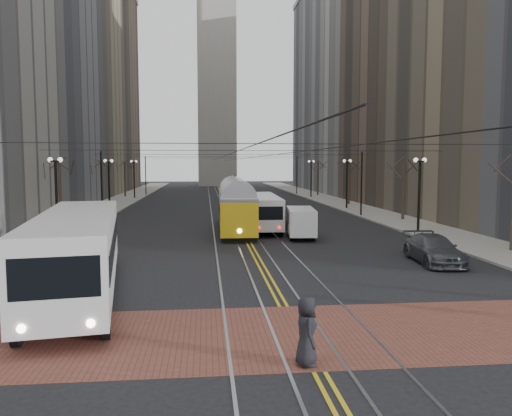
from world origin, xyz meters
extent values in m
plane|color=black|center=(0.00, 0.00, 0.00)|extent=(260.00, 260.00, 0.00)
cube|color=gray|center=(-15.00, 45.00, 0.07)|extent=(5.00, 140.00, 0.15)
cube|color=gray|center=(15.00, 45.00, 0.07)|extent=(5.00, 140.00, 0.15)
cube|color=brown|center=(0.00, -4.00, 0.01)|extent=(25.00, 6.00, 0.01)
cube|color=gray|center=(0.00, 45.00, 0.00)|extent=(4.80, 130.00, 0.02)
cube|color=gold|center=(0.00, 45.00, 0.01)|extent=(0.42, 130.00, 0.01)
cube|color=slate|center=(-25.50, 46.00, 17.00)|extent=(16.00, 20.00, 34.00)
cube|color=#84765B|center=(-27.50, 66.00, 26.00)|extent=(20.00, 20.00, 52.00)
cube|color=brown|center=(-25.50, 86.00, 20.00)|extent=(16.00, 20.00, 40.00)
cube|color=brown|center=(25.50, 46.00, 17.00)|extent=(16.00, 20.00, 34.00)
cube|color=#9F9E96|center=(27.50, 66.00, 26.00)|extent=(20.00, 20.00, 52.00)
cube|color=slate|center=(25.50, 86.00, 20.00)|extent=(16.00, 20.00, 40.00)
cube|color=#B2AFA5|center=(0.00, 102.00, 28.00)|extent=(9.00, 9.00, 56.00)
cylinder|color=black|center=(-13.70, 18.00, 2.80)|extent=(0.20, 0.20, 5.60)
cylinder|color=black|center=(-13.70, 38.00, 2.80)|extent=(0.20, 0.20, 5.60)
cylinder|color=black|center=(-13.70, 58.00, 2.80)|extent=(0.20, 0.20, 5.60)
cylinder|color=black|center=(13.70, 18.00, 2.80)|extent=(0.20, 0.20, 5.60)
cylinder|color=black|center=(13.70, 38.00, 2.80)|extent=(0.20, 0.20, 5.60)
cylinder|color=black|center=(13.70, 58.00, 2.80)|extent=(0.20, 0.20, 5.60)
cylinder|color=#382D23|center=(-15.70, 26.00, 2.80)|extent=(0.28, 0.28, 5.60)
cylinder|color=#382D23|center=(-15.70, 44.00, 2.80)|extent=(0.28, 0.28, 5.60)
cylinder|color=#382D23|center=(-15.70, 62.00, 2.80)|extent=(0.28, 0.28, 5.60)
cylinder|color=#382D23|center=(15.70, 26.00, 2.80)|extent=(0.28, 0.28, 5.60)
cylinder|color=#382D23|center=(15.70, 44.00, 2.80)|extent=(0.28, 0.28, 5.60)
cylinder|color=#382D23|center=(15.70, 62.00, 2.80)|extent=(0.28, 0.28, 5.60)
cylinder|color=black|center=(-1.50, 45.00, 6.00)|extent=(0.03, 120.00, 0.03)
cylinder|color=black|center=(1.50, 45.00, 6.00)|extent=(0.03, 120.00, 0.03)
cylinder|color=black|center=(-12.90, 30.00, 3.30)|extent=(0.16, 0.16, 6.60)
cylinder|color=black|center=(-12.90, 66.00, 3.30)|extent=(0.16, 0.16, 6.60)
cylinder|color=black|center=(12.90, 30.00, 3.30)|extent=(0.16, 0.16, 6.60)
cylinder|color=black|center=(12.90, 66.00, 3.30)|extent=(0.16, 0.16, 6.60)
cube|color=silver|center=(-8.17, 1.49, 1.71)|extent=(4.90, 13.95, 3.42)
cube|color=gold|center=(-0.50, 20.88, 1.64)|extent=(2.91, 14.00, 3.29)
cube|color=silver|center=(1.80, 21.39, 1.39)|extent=(2.65, 10.74, 2.79)
cube|color=white|center=(4.00, 16.23, 1.08)|extent=(2.41, 5.07, 2.16)
imported|color=#45484D|center=(4.63, 22.00, 0.71)|extent=(2.26, 4.35, 1.41)
imported|color=#AFB1B7|center=(4.00, 39.62, 0.75)|extent=(1.73, 4.63, 1.51)
imported|color=#464A4F|center=(9.50, 6.49, 0.76)|extent=(2.50, 5.37, 1.52)
imported|color=black|center=(-0.25, -6.50, 0.95)|extent=(0.61, 0.92, 1.88)
camera|label=1|loc=(-2.94, -19.39, 5.48)|focal=35.00mm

